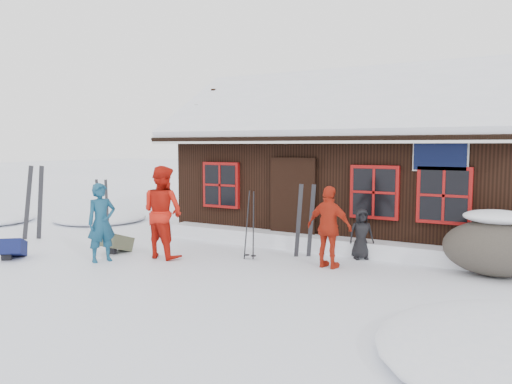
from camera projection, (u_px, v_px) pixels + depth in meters
ground at (200, 263)px, 9.96m from camera, size 120.00×120.00×0.00m
mountain_hut at (354, 174)px, 13.38m from camera, size 8.90×6.09×4.42m
snow_drift at (314, 242)px, 11.15m from camera, size 7.60×0.60×0.35m
snow_mounds at (313, 254)px, 10.75m from camera, size 20.60×13.20×0.48m
skier_teal at (101, 223)px, 10.00m from camera, size 0.57×0.68×1.59m
skier_orange_left at (163, 212)px, 10.35m from camera, size 0.99×0.80×1.92m
skier_orange_right at (329, 227)px, 9.47m from camera, size 0.96×0.50×1.57m
skier_crouched at (361, 234)px, 10.26m from camera, size 0.61×0.56×1.04m
boulder at (495, 246)px, 8.93m from camera, size 1.81×1.36×1.07m
ski_pair_left at (34, 203)px, 12.42m from camera, size 0.56×0.32×1.89m
ski_pair_mid at (104, 210)px, 12.39m from camera, size 0.53×0.17×1.55m
ski_pair_right at (305, 222)px, 10.46m from camera, size 0.42×0.21×1.58m
ski_poles at (250, 226)px, 10.21m from camera, size 0.26×0.13×1.45m
backpack_blue at (13, 251)px, 10.30m from camera, size 0.70×0.71×0.31m
backpack_olive at (117, 246)px, 10.90m from camera, size 0.46×0.59×0.31m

